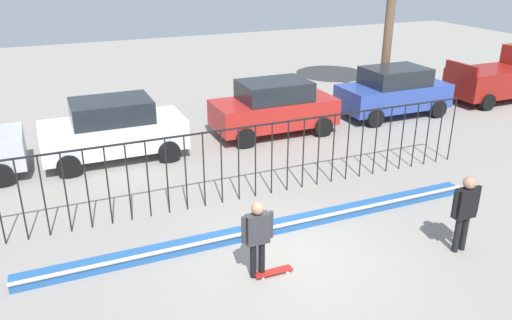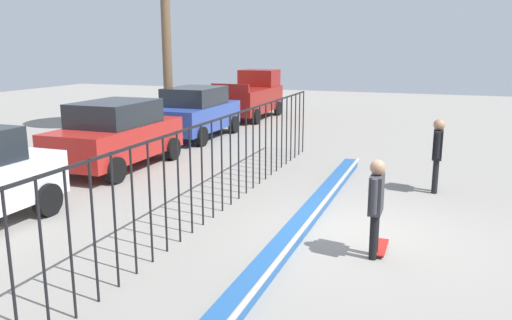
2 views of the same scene
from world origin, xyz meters
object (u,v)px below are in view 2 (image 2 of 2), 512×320
camera_operator (437,149)px  parked_car_red (116,134)px  pickup_truck (251,96)px  skateboarder (376,200)px  skateboard (381,247)px  parked_car_blue (195,112)px

camera_operator → parked_car_red: size_ratio=0.41×
camera_operator → pickup_truck: pickup_truck is taller
camera_operator → skateboarder: bearing=50.8°
skateboard → parked_car_blue: size_ratio=0.19×
skateboard → camera_operator: (4.09, -0.77, 0.99)m
skateboarder → parked_car_blue: size_ratio=0.38×
parked_car_red → parked_car_blue: (5.20, 0.12, 0.00)m
skateboard → skateboarder: bearing=178.5°
camera_operator → parked_car_blue: bearing=-56.8°
skateboarder → parked_car_red: (3.95, 7.70, -0.02)m
parked_car_red → pickup_truck: bearing=0.4°
parked_car_blue → camera_operator: bearing=-122.4°
camera_operator → pickup_truck: size_ratio=0.37×
camera_operator → parked_car_blue: (4.74, 8.68, -0.08)m
skateboarder → pickup_truck: pickup_truck is taller
skateboard → parked_car_blue: 11.89m
skateboard → parked_car_red: parked_car_red is taller
skateboard → parked_car_blue: bearing=54.6°
pickup_truck → parked_car_blue: bearing=174.3°
parked_car_blue → pickup_truck: 5.81m
skateboarder → skateboard: 0.99m
skateboard → parked_car_red: (3.63, 7.78, 0.91)m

